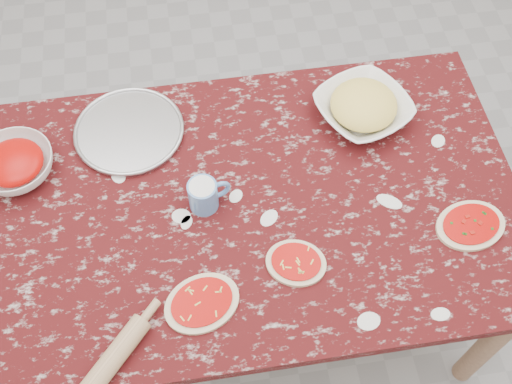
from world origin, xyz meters
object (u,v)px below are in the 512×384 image
Objects in this scene: cheese_bowl at (363,109)px; flour_mug at (204,195)px; rolling_pin at (108,365)px; pizza_tray at (129,132)px; sauce_bowl at (15,165)px; worktable at (256,214)px.

cheese_bowl is 2.23× the size of flour_mug.
rolling_pin is (-0.30, -0.45, -0.02)m from flour_mug.
sauce_bowl is (-0.34, -0.10, 0.03)m from pizza_tray.
flour_mug is 0.46× the size of rolling_pin.
rolling_pin is (-0.45, -0.44, 0.11)m from worktable.
pizza_tray is 1.23× the size of rolling_pin.
flour_mug reaches higher than rolling_pin.
cheese_bowl is at bearing 34.47° from worktable.
sauce_bowl reaches higher than pizza_tray.
flour_mug is at bearing -154.70° from cheese_bowl.
rolling_pin is at bearing -68.27° from sauce_bowl.
pizza_tray is at bearing 176.51° from cheese_bowl.
cheese_bowl is at bearing 40.19° from rolling_pin.
rolling_pin is (0.26, -0.65, -0.01)m from sauce_bowl.
rolling_pin is at bearing -139.81° from cheese_bowl.
flour_mug is 0.54m from rolling_pin.
flour_mug is (0.56, -0.20, 0.02)m from sauce_bowl.
sauce_bowl is 0.84× the size of cheese_bowl.
cheese_bowl reaches higher than rolling_pin.
sauce_bowl reaches higher than cheese_bowl.
flour_mug is at bearing -19.97° from sauce_bowl.
sauce_bowl is 0.86× the size of rolling_pin.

